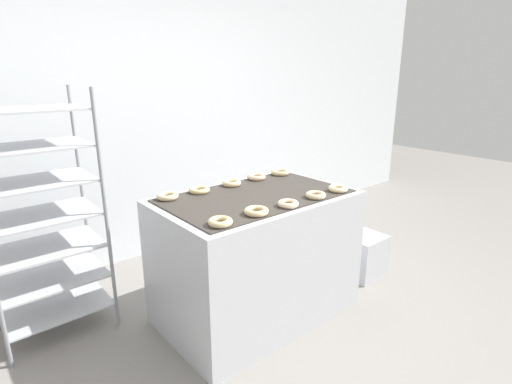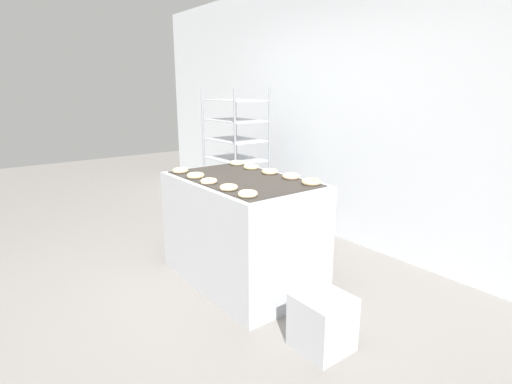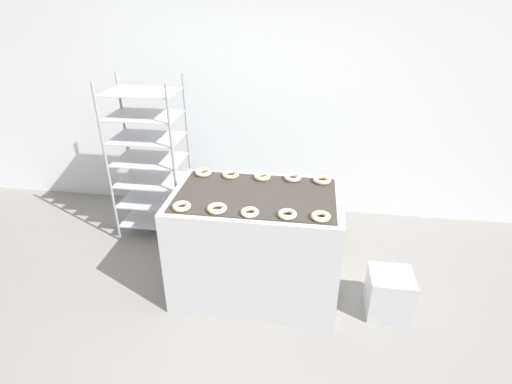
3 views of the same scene
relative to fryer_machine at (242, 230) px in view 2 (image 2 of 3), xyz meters
The scene contains 15 objects.
ground_plane 0.80m from the fryer_machine, 90.03° to the right, with size 14.00×14.00×0.00m, color gray.
wall_back 1.74m from the fryer_machine, 90.01° to the left, with size 8.00×0.05×2.80m.
fryer_machine is the anchor object (origin of this frame).
baking_rack_cart 1.42m from the fryer_machine, 147.41° to the left, with size 0.68×0.48×1.61m.
glaze_bin 1.12m from the fryer_machine, ahead, with size 0.33×0.32×0.36m.
donut_near_leftmost 0.74m from the fryer_machine, 149.36° to the right, with size 0.14×0.14×0.04m, color beige.
donut_near_left 0.60m from the fryer_machine, 129.61° to the right, with size 0.14×0.14×0.04m, color beige.
donut_near_center 0.56m from the fryer_machine, 90.66° to the right, with size 0.13×0.13×0.03m, color beige.
donut_near_right 0.61m from the fryer_machine, 48.60° to the right, with size 0.13×0.13×0.03m, color beige.
donut_near_rightmost 0.74m from the fryer_machine, 30.93° to the right, with size 0.13×0.13×0.04m, color beige.
donut_far_leftmost 0.75m from the fryer_machine, 148.71° to the left, with size 0.14×0.14×0.04m, color beige.
donut_far_left 0.61m from the fryer_machine, 131.40° to the left, with size 0.14×0.14×0.03m, color beige.
donut_far_center 0.55m from the fryer_machine, 87.93° to the left, with size 0.14×0.14×0.04m, color beige.
donut_far_right 0.62m from the fryer_machine, 49.74° to the left, with size 0.14×0.14×0.04m, color beige.
donut_far_rightmost 0.75m from the fryer_machine, 30.59° to the left, with size 0.15×0.15×0.04m, color beige.
Camera 2 is at (2.59, -1.16, 1.61)m, focal length 28.00 mm.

